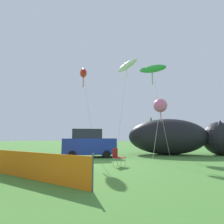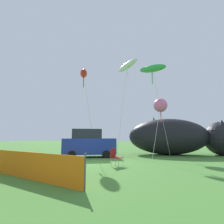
{
  "view_description": "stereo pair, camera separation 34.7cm",
  "coord_description": "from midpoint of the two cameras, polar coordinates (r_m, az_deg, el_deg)",
  "views": [
    {
      "loc": [
        4.51,
        -9.78,
        1.51
      ],
      "look_at": [
        -0.12,
        3.93,
        3.63
      ],
      "focal_mm": 28.0,
      "sensor_mm": 36.0,
      "label": 1
    },
    {
      "loc": [
        4.83,
        -9.67,
        1.51
      ],
      "look_at": [
        -0.12,
        3.93,
        3.63
      ],
      "focal_mm": 28.0,
      "sensor_mm": 36.0,
      "label": 2
    }
  ],
  "objects": [
    {
      "name": "ground_plane",
      "position": [
        10.9,
        -7.24,
        -16.24
      ],
      "size": [
        120.0,
        120.0,
        0.0
      ],
      "primitive_type": "plane",
      "color": "#477F33"
    },
    {
      "name": "parked_car",
      "position": [
        14.07,
        -8.29,
        -10.15
      ],
      "size": [
        4.4,
        3.49,
        2.16
      ],
      "rotation": [
        0.0,
        0.0,
        0.5
      ],
      "color": "navy",
      "rests_on": "ground"
    },
    {
      "name": "folding_chair",
      "position": [
        9.61,
        0.73,
        -14.09
      ],
      "size": [
        0.63,
        0.63,
        0.94
      ],
      "rotation": [
        0.0,
        0.0,
        -0.21
      ],
      "color": "maroon",
      "rests_on": "ground"
    },
    {
      "name": "inflatable_cat",
      "position": [
        16.85,
        20.46,
        -7.94
      ],
      "size": [
        9.53,
        4.86,
        3.19
      ],
      "rotation": [
        0.0,
        0.0,
        0.24
      ],
      "color": "black",
      "rests_on": "ground"
    },
    {
      "name": "safety_fence",
      "position": [
        8.03,
        -28.81,
        -14.67
      ],
      "size": [
        6.96,
        1.65,
        1.07
      ],
      "rotation": [
        0.0,
        0.0,
        -0.23
      ],
      "color": "orange",
      "rests_on": "ground"
    },
    {
      "name": "kite_white_ghost",
      "position": [
        17.95,
        4.36,
        14.8
      ],
      "size": [
        2.72,
        2.36,
        9.08
      ],
      "color": "silver",
      "rests_on": "ground"
    },
    {
      "name": "kite_green_fish",
      "position": [
        15.04,
        12.25,
        13.53
      ],
      "size": [
        2.75,
        2.49,
        7.72
      ],
      "color": "silver",
      "rests_on": "ground"
    },
    {
      "name": "kite_red_lizard",
      "position": [
        16.33,
        -9.93,
        12.27
      ],
      "size": [
        1.64,
        2.07,
        7.69
      ],
      "color": "silver",
      "rests_on": "ground"
    },
    {
      "name": "kite_pink_octopus",
      "position": [
        14.46,
        14.83,
        2.06
      ],
      "size": [
        1.15,
        1.99,
        4.6
      ],
      "color": "silver",
      "rests_on": "ground"
    },
    {
      "name": "horizon_tree_east",
      "position": [
        38.82,
        12.44,
        -4.88
      ],
      "size": [
        2.53,
        2.53,
        6.04
      ],
      "color": "brown",
      "rests_on": "ground"
    }
  ]
}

